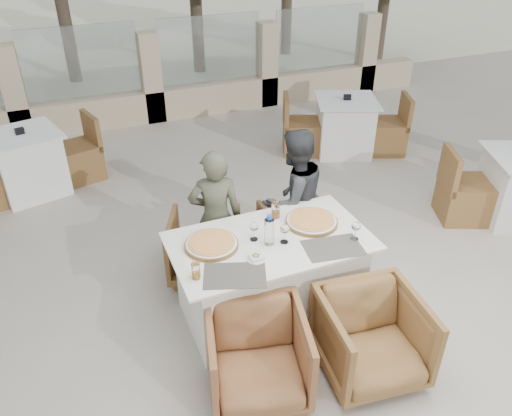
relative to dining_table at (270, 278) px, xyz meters
name	(u,v)px	position (x,y,z in m)	size (l,w,h in m)	color
ground	(277,303)	(0.11, 0.08, -0.39)	(80.00, 80.00, 0.00)	#B9AD9D
sand_patch	(89,18)	(0.11, 14.08, -0.38)	(30.00, 16.00, 0.01)	#FBF4CD
perimeter_wall_far	(151,72)	(0.11, 4.88, 0.42)	(10.00, 0.34, 1.60)	beige
dining_table	(270,278)	(0.00, 0.00, 0.00)	(1.60, 0.90, 0.77)	white
placemat_near_left	(235,275)	(-0.42, -0.31, 0.39)	(0.45, 0.30, 0.00)	#514D45
placemat_near_right	(333,248)	(0.41, -0.28, 0.39)	(0.45, 0.30, 0.00)	#565249
pizza_left	(211,243)	(-0.46, 0.10, 0.41)	(0.42, 0.42, 0.05)	orange
pizza_right	(312,220)	(0.42, 0.09, 0.41)	(0.44, 0.44, 0.06)	#D2561C
water_bottle	(269,230)	(-0.03, -0.04, 0.52)	(0.08, 0.08, 0.26)	#9DBBCE
wine_glass_centre	(254,230)	(-0.12, 0.06, 0.48)	(0.08, 0.08, 0.18)	silver
wine_glass_near	(285,233)	(0.09, -0.07, 0.48)	(0.08, 0.08, 0.18)	white
wine_glass_corner	(356,230)	(0.62, -0.25, 0.48)	(0.08, 0.08, 0.18)	white
beer_glass_left	(196,271)	(-0.68, -0.22, 0.45)	(0.06, 0.06, 0.12)	gold
beer_glass_right	(276,210)	(0.18, 0.29, 0.46)	(0.07, 0.07, 0.14)	#CA6F1C
olive_dish	(256,257)	(-0.20, -0.19, 0.41)	(0.11, 0.11, 0.04)	silver
armchair_far_left	(205,246)	(-0.33, 0.75, -0.08)	(0.65, 0.67, 0.61)	brown
armchair_far_right	(296,231)	(0.58, 0.66, -0.10)	(0.61, 0.63, 0.57)	brown
armchair_near_left	(257,356)	(-0.40, -0.69, -0.06)	(0.70, 0.72, 0.65)	brown
armchair_near_right	(372,337)	(0.44, -0.86, -0.05)	(0.71, 0.74, 0.67)	brown
diner_left	(216,217)	(-0.24, 0.66, 0.27)	(0.48, 0.31, 1.31)	#50533C
diner_right	(293,199)	(0.51, 0.62, 0.31)	(0.67, 0.52, 1.39)	#36383B
bg_table_a	(28,164)	(-1.81, 3.08, 0.00)	(1.64, 0.82, 0.77)	white
bg_table_b	(344,126)	(2.32, 2.63, 0.00)	(1.64, 0.82, 0.77)	white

